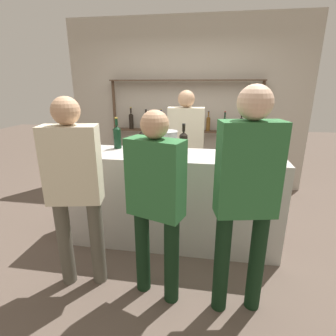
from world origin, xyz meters
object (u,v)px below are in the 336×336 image
(customer_center, at_px, (156,196))
(cork_jar, at_px, (231,146))
(counter_bottle_0, at_px, (143,140))
(counter_bottle_3, at_px, (183,142))
(ice_bucket, at_px, (167,142))
(counter_bottle_1, at_px, (117,136))
(wine_glass, at_px, (260,146))
(server_behind_counter, at_px, (185,143))
(customer_right, at_px, (246,189))
(customer_left, at_px, (74,182))
(counter_bottle_2, at_px, (76,140))

(customer_center, bearing_deg, cork_jar, -13.90)
(counter_bottle_0, xyz_separation_m, counter_bottle_3, (0.46, -0.03, 0.00))
(ice_bucket, bearing_deg, counter_bottle_1, 166.66)
(wine_glass, xyz_separation_m, cork_jar, (-0.28, 0.11, -0.04))
(counter_bottle_0, distance_m, counter_bottle_3, 0.46)
(counter_bottle_0, relative_size, cork_jar, 1.88)
(wine_glass, bearing_deg, counter_bottle_1, 174.41)
(wine_glass, xyz_separation_m, server_behind_counter, (-0.83, 0.84, -0.19))
(counter_bottle_3, relative_size, cork_jar, 1.91)
(counter_bottle_1, relative_size, server_behind_counter, 0.21)
(counter_bottle_0, height_order, customer_right, customer_right)
(customer_right, distance_m, customer_center, 0.68)
(counter_bottle_1, xyz_separation_m, ice_bucket, (0.60, -0.14, -0.02))
(counter_bottle_3, distance_m, customer_right, 1.12)
(wine_glass, height_order, server_behind_counter, server_behind_counter)
(cork_jar, height_order, server_behind_counter, server_behind_counter)
(counter_bottle_3, bearing_deg, customer_left, -132.89)
(counter_bottle_0, xyz_separation_m, counter_bottle_1, (-0.32, 0.05, 0.02))
(server_behind_counter, bearing_deg, counter_bottle_2, -52.80)
(ice_bucket, height_order, customer_right, customer_right)
(customer_left, bearing_deg, ice_bucket, -49.61)
(counter_bottle_2, relative_size, wine_glass, 2.17)
(counter_bottle_2, height_order, customer_left, customer_left)
(counter_bottle_3, relative_size, customer_left, 0.19)
(counter_bottle_0, distance_m, cork_jar, 0.97)
(counter_bottle_0, height_order, cork_jar, counter_bottle_0)
(counter_bottle_3, bearing_deg, wine_glass, -5.11)
(ice_bucket, height_order, customer_left, customer_left)
(counter_bottle_2, relative_size, counter_bottle_3, 1.13)
(counter_bottle_2, distance_m, cork_jar, 1.67)
(counter_bottle_3, xyz_separation_m, cork_jar, (0.50, 0.04, -0.04))
(counter_bottle_1, relative_size, counter_bottle_2, 1.00)
(cork_jar, bearing_deg, customer_center, -122.51)
(ice_bucket, distance_m, server_behind_counter, 0.86)
(ice_bucket, height_order, customer_center, customer_center)
(counter_bottle_1, distance_m, customer_left, 0.99)
(counter_bottle_2, bearing_deg, wine_glass, 3.44)
(counter_bottle_0, height_order, counter_bottle_1, counter_bottle_1)
(counter_bottle_0, xyz_separation_m, wine_glass, (1.24, -0.10, -0.00))
(customer_left, xyz_separation_m, customer_right, (1.38, -0.09, 0.06))
(customer_left, xyz_separation_m, customer_center, (0.70, -0.05, -0.06))
(wine_glass, relative_size, customer_center, 0.10)
(ice_bucket, bearing_deg, server_behind_counter, 81.57)
(customer_right, bearing_deg, counter_bottle_1, 40.33)
(counter_bottle_2, bearing_deg, customer_right, -24.71)
(cork_jar, bearing_deg, counter_bottle_3, -174.99)
(customer_center, bearing_deg, customer_right, -74.74)
(counter_bottle_3, bearing_deg, server_behind_counter, 93.70)
(wine_glass, relative_size, customer_right, 0.09)
(cork_jar, bearing_deg, ice_bucket, -171.22)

